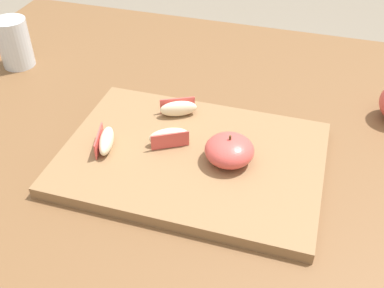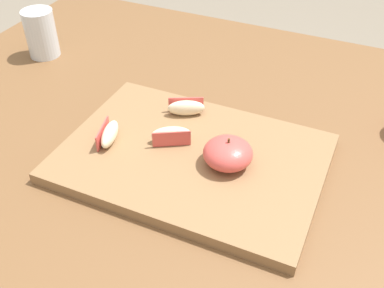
{
  "view_description": "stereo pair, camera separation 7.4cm",
  "coord_description": "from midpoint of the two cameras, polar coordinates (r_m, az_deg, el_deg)",
  "views": [
    {
      "loc": [
        0.09,
        -0.64,
        1.25
      ],
      "look_at": [
        -0.08,
        -0.09,
        0.78
      ],
      "focal_mm": 43.09,
      "sensor_mm": 36.0,
      "label": 1
    },
    {
      "loc": [
        0.16,
        -0.61,
        1.25
      ],
      "look_at": [
        -0.08,
        -0.09,
        0.78
      ],
      "focal_mm": 43.09,
      "sensor_mm": 36.0,
      "label": 2
    }
  ],
  "objects": [
    {
      "name": "dining_table",
      "position": [
        0.87,
        4.27,
        -4.28
      ],
      "size": [
        1.42,
        0.93,
        0.74
      ],
      "color": "brown",
      "rests_on": "ground_plane"
    },
    {
      "name": "cutting_board",
      "position": [
        0.76,
        -2.79,
        -1.86
      ],
      "size": [
        0.42,
        0.3,
        0.02
      ],
      "color": "olive",
      "rests_on": "dining_table"
    },
    {
      "name": "apple_half_skin_up",
      "position": [
        0.72,
        1.75,
        -0.88
      ],
      "size": [
        0.08,
        0.08,
        0.05
      ],
      "color": "#D14C47",
      "rests_on": "cutting_board"
    },
    {
      "name": "apple_wedge_middle",
      "position": [
        0.77,
        -13.34,
        0.28
      ],
      "size": [
        0.04,
        0.07,
        0.03
      ],
      "color": "beige",
      "rests_on": "cutting_board"
    },
    {
      "name": "apple_wedge_near_knife",
      "position": [
        0.83,
        -4.26,
        4.33
      ],
      "size": [
        0.07,
        0.05,
        0.03
      ],
      "color": "beige",
      "rests_on": "cutting_board"
    },
    {
      "name": "apple_wedge_right",
      "position": [
        0.76,
        -5.64,
        0.8
      ],
      "size": [
        0.07,
        0.05,
        0.03
      ],
      "color": "beige",
      "rests_on": "cutting_board"
    },
    {
      "name": "drinking_glass_water",
      "position": [
        1.09,
        -23.0,
        11.38
      ],
      "size": [
        0.07,
        0.07,
        0.1
      ],
      "color": "silver",
      "rests_on": "dining_table"
    }
  ]
}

